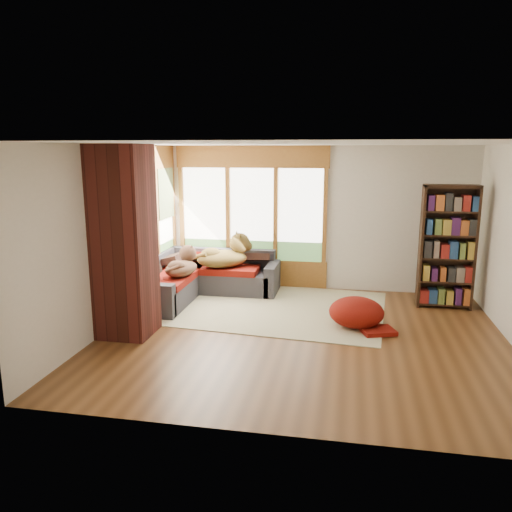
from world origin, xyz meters
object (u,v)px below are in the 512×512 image
at_px(brick_chimney, 124,242).
at_px(dog_tan, 226,250).
at_px(dog_brindle, 183,260).
at_px(sectional_sofa, 202,278).
at_px(area_rug, 276,307).
at_px(bookshelf, 447,247).
at_px(pouf, 356,311).

xyz_separation_m(brick_chimney, dog_tan, (0.87, 2.20, -0.50)).
bearing_deg(dog_brindle, brick_chimney, 176.74).
height_order(sectional_sofa, area_rug, sectional_sofa).
xyz_separation_m(brick_chimney, area_rug, (1.85, 1.52, -1.29)).
bearing_deg(dog_tan, dog_brindle, -158.00).
distance_m(dog_tan, dog_brindle, 0.91).
xyz_separation_m(sectional_sofa, bookshelf, (4.09, 0.02, 0.69)).
relative_size(brick_chimney, dog_tan, 2.45).
bearing_deg(sectional_sofa, bookshelf, 1.96).
xyz_separation_m(pouf, dog_tan, (-2.27, 1.33, 0.57)).
bearing_deg(pouf, sectional_sofa, 156.44).
distance_m(area_rug, pouf, 1.45).
xyz_separation_m(bookshelf, dog_brindle, (-4.24, -0.57, -0.25)).
xyz_separation_m(brick_chimney, sectional_sofa, (0.45, 2.05, -1.00)).
relative_size(brick_chimney, bookshelf, 1.31).
xyz_separation_m(area_rug, dog_brindle, (-1.55, -0.02, 0.74)).
distance_m(brick_chimney, dog_tan, 2.42).
xyz_separation_m(brick_chimney, bookshelf, (4.54, 2.07, -0.30)).
distance_m(bookshelf, dog_brindle, 4.29).
xyz_separation_m(dog_tan, dog_brindle, (-0.57, -0.70, -0.06)).
bearing_deg(dog_brindle, bookshelf, -74.43).
height_order(brick_chimney, dog_tan, brick_chimney).
xyz_separation_m(sectional_sofa, dog_brindle, (-0.15, -0.55, 0.44)).
distance_m(sectional_sofa, area_rug, 1.53).
height_order(bookshelf, dog_tan, bookshelf).
bearing_deg(sectional_sofa, area_rug, -18.91).
xyz_separation_m(sectional_sofa, pouf, (2.69, -1.17, -0.08)).
bearing_deg(sectional_sofa, pouf, -21.88).
height_order(sectional_sofa, bookshelf, bookshelf).
xyz_separation_m(sectional_sofa, dog_tan, (0.42, 0.15, 0.50)).
height_order(sectional_sofa, dog_tan, dog_tan).
xyz_separation_m(bookshelf, pouf, (-1.41, -1.19, -0.77)).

